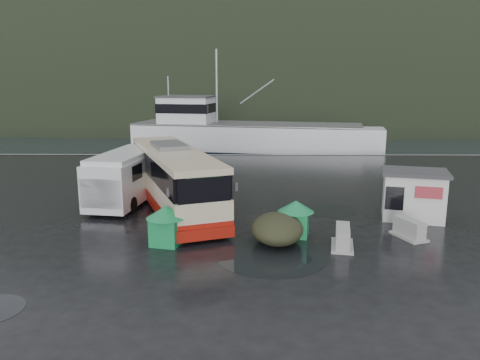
{
  "coord_description": "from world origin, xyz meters",
  "views": [
    {
      "loc": [
        2.82,
        -20.96,
        6.55
      ],
      "look_at": [
        2.59,
        1.56,
        1.7
      ],
      "focal_mm": 35.0,
      "sensor_mm": 36.0,
      "label": 1
    }
  ],
  "objects_px": {
    "waste_bin_right": "(295,236)",
    "jersey_barrier_b": "(408,238)",
    "jersey_barrier_a": "(342,247)",
    "fishing_trawler": "(247,143)",
    "waste_bin_left": "(167,244)",
    "ticket_kiosk": "(411,218)",
    "dome_tent": "(277,242)",
    "white_van": "(128,202)",
    "coach_bus": "(175,208)"
  },
  "relations": [
    {
      "from": "waste_bin_right",
      "to": "jersey_barrier_b",
      "type": "relative_size",
      "value": 0.96
    },
    {
      "from": "waste_bin_right",
      "to": "jersey_barrier_a",
      "type": "bearing_deg",
      "value": -38.88
    },
    {
      "from": "fishing_trawler",
      "to": "waste_bin_left",
      "type": "bearing_deg",
      "value": -84.81
    },
    {
      "from": "ticket_kiosk",
      "to": "waste_bin_right",
      "type": "bearing_deg",
      "value": -141.25
    },
    {
      "from": "dome_tent",
      "to": "jersey_barrier_a",
      "type": "distance_m",
      "value": 2.62
    },
    {
      "from": "white_van",
      "to": "dome_tent",
      "type": "distance_m",
      "value": 9.94
    },
    {
      "from": "white_van",
      "to": "waste_bin_right",
      "type": "height_order",
      "value": "white_van"
    },
    {
      "from": "waste_bin_right",
      "to": "ticket_kiosk",
      "type": "distance_m",
      "value": 6.45
    },
    {
      "from": "white_van",
      "to": "jersey_barrier_a",
      "type": "distance_m",
      "value": 12.34
    },
    {
      "from": "waste_bin_left",
      "to": "waste_bin_right",
      "type": "distance_m",
      "value": 5.44
    },
    {
      "from": "coach_bus",
      "to": "jersey_barrier_a",
      "type": "relative_size",
      "value": 6.86
    },
    {
      "from": "waste_bin_left",
      "to": "waste_bin_right",
      "type": "relative_size",
      "value": 1.04
    },
    {
      "from": "coach_bus",
      "to": "waste_bin_right",
      "type": "bearing_deg",
      "value": -57.5
    },
    {
      "from": "jersey_barrier_a",
      "to": "fishing_trawler",
      "type": "height_order",
      "value": "fishing_trawler"
    },
    {
      "from": "dome_tent",
      "to": "fishing_trawler",
      "type": "relative_size",
      "value": 0.11
    },
    {
      "from": "waste_bin_right",
      "to": "dome_tent",
      "type": "xyz_separation_m",
      "value": [
        -0.83,
        -0.82,
        0.0
      ]
    },
    {
      "from": "coach_bus",
      "to": "ticket_kiosk",
      "type": "xyz_separation_m",
      "value": [
        11.69,
        -1.68,
        0.0
      ]
    },
    {
      "from": "waste_bin_left",
      "to": "white_van",
      "type": "bearing_deg",
      "value": 115.87
    },
    {
      "from": "waste_bin_left",
      "to": "jersey_barrier_a",
      "type": "xyz_separation_m",
      "value": [
        7.05,
        -0.27,
        0.0
      ]
    },
    {
      "from": "jersey_barrier_a",
      "to": "fishing_trawler",
      "type": "bearing_deg",
      "value": 96.76
    },
    {
      "from": "white_van",
      "to": "fishing_trawler",
      "type": "distance_m",
      "value": 25.19
    },
    {
      "from": "jersey_barrier_a",
      "to": "coach_bus",
      "type": "bearing_deg",
      "value": 142.83
    },
    {
      "from": "dome_tent",
      "to": "jersey_barrier_b",
      "type": "xyz_separation_m",
      "value": [
        5.61,
        0.62,
        0.0
      ]
    },
    {
      "from": "ticket_kiosk",
      "to": "jersey_barrier_b",
      "type": "distance_m",
      "value": 3.04
    },
    {
      "from": "waste_bin_left",
      "to": "ticket_kiosk",
      "type": "xyz_separation_m",
      "value": [
        11.21,
        3.76,
        0.0
      ]
    },
    {
      "from": "waste_bin_right",
      "to": "white_van",
      "type": "bearing_deg",
      "value": 147.25
    },
    {
      "from": "waste_bin_right",
      "to": "jersey_barrier_a",
      "type": "distance_m",
      "value": 2.22
    },
    {
      "from": "jersey_barrier_b",
      "to": "fishing_trawler",
      "type": "distance_m",
      "value": 30.75
    },
    {
      "from": "coach_bus",
      "to": "white_van",
      "type": "bearing_deg",
      "value": 135.98
    },
    {
      "from": "waste_bin_left",
      "to": "jersey_barrier_b",
      "type": "bearing_deg",
      "value": 5.25
    },
    {
      "from": "waste_bin_left",
      "to": "jersey_barrier_b",
      "type": "relative_size",
      "value": 1.0
    },
    {
      "from": "coach_bus",
      "to": "fishing_trawler",
      "type": "height_order",
      "value": "fishing_trawler"
    },
    {
      "from": "coach_bus",
      "to": "waste_bin_left",
      "type": "xyz_separation_m",
      "value": [
        0.48,
        -5.44,
        0.0
      ]
    },
    {
      "from": "ticket_kiosk",
      "to": "white_van",
      "type": "bearing_deg",
      "value": -176.52
    },
    {
      "from": "white_van",
      "to": "jersey_barrier_a",
      "type": "height_order",
      "value": "white_van"
    },
    {
      "from": "coach_bus",
      "to": "dome_tent",
      "type": "relative_size",
      "value": 3.96
    },
    {
      "from": "white_van",
      "to": "jersey_barrier_a",
      "type": "bearing_deg",
      "value": -25.7
    },
    {
      "from": "jersey_barrier_a",
      "to": "fishing_trawler",
      "type": "xyz_separation_m",
      "value": [
        -3.7,
        31.19,
        0.0
      ]
    },
    {
      "from": "jersey_barrier_a",
      "to": "dome_tent",
      "type": "bearing_deg",
      "value": 167.31
    },
    {
      "from": "waste_bin_left",
      "to": "dome_tent",
      "type": "bearing_deg",
      "value": 3.92
    },
    {
      "from": "white_van",
      "to": "jersey_barrier_b",
      "type": "xyz_separation_m",
      "value": [
        13.3,
        -5.68,
        0.0
      ]
    },
    {
      "from": "ticket_kiosk",
      "to": "jersey_barrier_a",
      "type": "relative_size",
      "value": 1.76
    },
    {
      "from": "dome_tent",
      "to": "ticket_kiosk",
      "type": "relative_size",
      "value": 0.99
    },
    {
      "from": "jersey_barrier_b",
      "to": "waste_bin_right",
      "type": "bearing_deg",
      "value": 177.64
    },
    {
      "from": "white_van",
      "to": "coach_bus",
      "type": "bearing_deg",
      "value": -15.02
    },
    {
      "from": "waste_bin_right",
      "to": "fishing_trawler",
      "type": "xyz_separation_m",
      "value": [
        -1.97,
        29.8,
        0.0
      ]
    },
    {
      "from": "waste_bin_left",
      "to": "ticket_kiosk",
      "type": "distance_m",
      "value": 11.82
    },
    {
      "from": "white_van",
      "to": "jersey_barrier_b",
      "type": "relative_size",
      "value": 4.12
    },
    {
      "from": "white_van",
      "to": "waste_bin_left",
      "type": "bearing_deg",
      "value": -55.98
    },
    {
      "from": "ticket_kiosk",
      "to": "dome_tent",
      "type": "bearing_deg",
      "value": -138.17
    }
  ]
}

